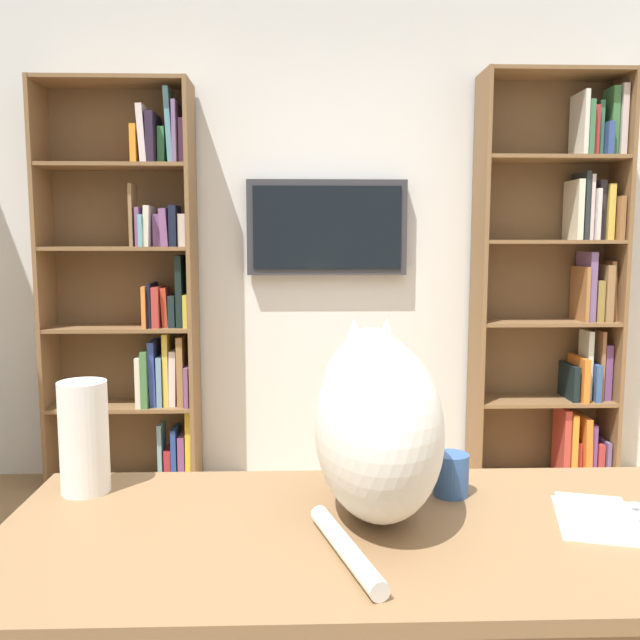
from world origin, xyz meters
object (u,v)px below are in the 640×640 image
object	(u,v)px
bookshelf_right	(139,292)
paper_towel_roll	(84,437)
desk	(409,581)
coffee_mug	(451,475)
bookshelf_left	(563,286)
cat	(376,416)
wall_mounted_tv	(327,228)

from	to	relation	value
bookshelf_right	paper_towel_roll	bearing A→B (deg)	100.04
desk	coffee_mug	distance (m)	0.27
bookshelf_left	coffee_mug	world-z (taller)	bookshelf_left
coffee_mug	bookshelf_right	bearing A→B (deg)	-60.56
cat	coffee_mug	size ratio (longest dim) A/B	6.10
bookshelf_left	paper_towel_roll	distance (m)	2.86
bookshelf_left	desk	size ratio (longest dim) A/B	1.33
bookshelf_right	paper_towel_roll	xyz separation A→B (m)	(-0.37, 2.09, -0.17)
bookshelf_right	coffee_mug	bearing A→B (deg)	119.44
paper_towel_roll	coffee_mug	world-z (taller)	paper_towel_roll
coffee_mug	desk	bearing A→B (deg)	56.70
bookshelf_left	wall_mounted_tv	distance (m)	1.33
bookshelf_right	cat	distance (m)	2.43
wall_mounted_tv	paper_towel_roll	size ratio (longest dim) A/B	3.39
wall_mounted_tv	desk	bearing A→B (deg)	91.54
wall_mounted_tv	cat	bearing A→B (deg)	90.25
coffee_mug	cat	bearing A→B (deg)	19.80
cat	desk	bearing A→B (deg)	113.57
bookshelf_left	paper_towel_roll	xyz separation A→B (m)	(1.94, 2.09, -0.20)
bookshelf_left	bookshelf_right	world-z (taller)	bookshelf_left
cat	coffee_mug	world-z (taller)	cat
bookshelf_right	coffee_mug	xyz separation A→B (m)	(-1.21, 2.14, -0.25)
wall_mounted_tv	coffee_mug	xyz separation A→B (m)	(-0.19, 2.22, -0.60)
bookshelf_right	paper_towel_roll	size ratio (longest dim) A/B	8.32
wall_mounted_tv	bookshelf_right	bearing A→B (deg)	4.79
bookshelf_right	wall_mounted_tv	size ratio (longest dim) A/B	2.46
desk	wall_mounted_tv	bearing A→B (deg)	-88.46
desk	paper_towel_roll	bearing A→B (deg)	-18.46
desk	cat	size ratio (longest dim) A/B	2.83
bookshelf_right	desk	world-z (taller)	bookshelf_right
bookshelf_left	cat	world-z (taller)	bookshelf_left
wall_mounted_tv	coffee_mug	size ratio (longest dim) A/B	9.12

